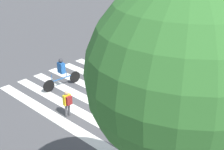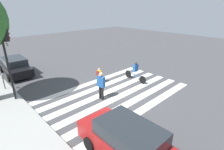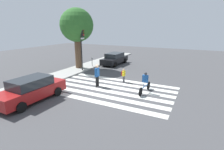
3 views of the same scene
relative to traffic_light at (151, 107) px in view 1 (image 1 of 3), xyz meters
The scene contains 8 objects.
ground_plane 7.23m from the traffic_light, 125.13° to the right, with size 60.00×60.00×0.00m, color #444447.
crosswalk_stripes 7.22m from the traffic_light, 125.13° to the right, with size 5.69×10.00×0.01m.
traffic_light is the anchor object (origin of this frame).
street_tree 2.13m from the traffic_light, 55.79° to the left, with size 3.70×3.70×6.83m.
pedestrian_adult_blue_shirt 5.86m from the traffic_light, 131.75° to the right, with size 0.54×0.32×1.84m.
pedestrian_child_with_backpack 6.31m from the traffic_light, 105.95° to the right, with size 0.35×0.30×1.24m.
cyclist_far_lane 8.92m from the traffic_light, 111.84° to the right, with size 2.25×0.42×1.60m.
car_parked_dark_suv 8.59m from the traffic_light, 168.48° to the right, with size 4.67×1.98×1.59m.
Camera 1 is at (9.29, 9.17, 7.41)m, focal length 50.00 mm.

